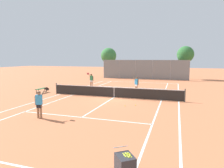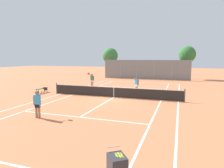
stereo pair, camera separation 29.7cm
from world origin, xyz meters
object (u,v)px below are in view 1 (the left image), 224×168
loose_tennis_ball_0 (135,105)px  loose_tennis_ball_1 (125,106)px  tree_behind_right (185,55)px  player_near_side (39,103)px  tennis_net (114,92)px  player_far_right (136,84)px  courtside_bench (41,89)px  tree_behind_left (109,56)px  ball_cart (125,167)px  player_far_left (91,79)px

loose_tennis_ball_0 → loose_tennis_ball_1: (-0.68, -0.44, 0.00)m
tree_behind_right → loose_tennis_ball_0: bearing=-100.6°
player_near_side → tennis_net: bearing=72.6°
player_far_right → courtside_bench: 9.67m
tree_behind_left → player_near_side: bearing=-79.7°
ball_cart → courtside_bench: 16.57m
courtside_bench → tree_behind_left: (0.50, 19.75, 3.50)m
ball_cart → loose_tennis_ball_1: ball_cart is taller
loose_tennis_ball_1 → courtside_bench: size_ratio=0.04×
player_near_side → loose_tennis_ball_1: player_near_side is taller
player_far_right → tree_behind_right: 16.75m
loose_tennis_ball_0 → player_far_right: bearing=100.4°
player_far_right → loose_tennis_ball_0: bearing=-79.6°
tennis_net → loose_tennis_ball_0: (2.43, -2.45, -0.48)m
player_far_right → courtside_bench: size_ratio=1.07×
ball_cart → player_far_right: size_ratio=0.60×
player_far_right → loose_tennis_ball_0: size_ratio=24.24×
player_near_side → loose_tennis_ball_1: size_ratio=26.88×
ball_cart → loose_tennis_ball_0: bearing=99.6°
ball_cart → player_near_side: (-6.28, 4.49, 0.39)m
loose_tennis_ball_0 → loose_tennis_ball_1: 0.81m
ball_cart → tree_behind_right: tree_behind_right is taller
loose_tennis_ball_1 → tree_behind_left: bearing=111.6°
player_far_left → player_far_right: size_ratio=1.11×
loose_tennis_ball_0 → courtside_bench: courtside_bench is taller
tree_behind_left → ball_cart: bearing=-70.4°
tennis_net → ball_cart: (4.00, -11.77, 0.03)m
tree_behind_right → tennis_net: bearing=-108.8°
tree_behind_left → courtside_bench: bearing=-91.5°
ball_cart → tree_behind_left: tree_behind_left is taller
player_near_side → tree_behind_right: 27.82m
courtside_bench → player_far_left: bearing=60.7°
loose_tennis_ball_1 → tree_behind_right: (4.70, 21.84, 3.98)m
loose_tennis_ball_1 → tree_behind_right: 22.69m
player_far_right → loose_tennis_ball_1: bearing=-86.5°
loose_tennis_ball_0 → tree_behind_left: tree_behind_left is taller
player_far_right → courtside_bench: player_far_right is taller
loose_tennis_ball_1 → tennis_net: bearing=121.2°
tennis_net → tree_behind_left: (-7.19, 19.73, 3.40)m
player_near_side → courtside_bench: bearing=126.8°
loose_tennis_ball_0 → courtside_bench: (-10.12, 2.42, 0.38)m
ball_cart → player_near_side: size_ratio=0.54×
player_near_side → tree_behind_left: 27.61m
loose_tennis_ball_1 → tree_behind_left: 24.62m
tree_behind_left → tree_behind_right: 13.66m
player_near_side → player_far_right: 11.19m
tennis_net → loose_tennis_ball_1: 3.41m
player_far_left → tree_behind_left: bearing=100.2°
tree_behind_right → loose_tennis_ball_1: bearing=-102.2°
tennis_net → player_near_side: player_near_side is taller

